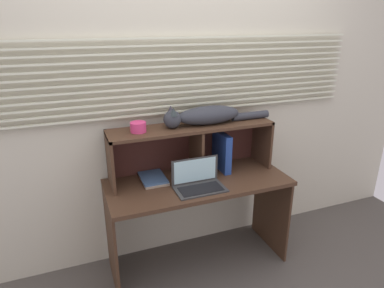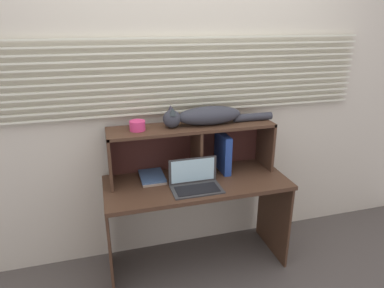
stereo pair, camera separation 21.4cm
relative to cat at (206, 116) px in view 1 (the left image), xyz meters
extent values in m
plane|color=#4C4742|center=(-0.11, -0.36, -1.17)|extent=(4.40, 4.40, 0.00)
cube|color=beige|center=(-0.11, 0.19, 0.08)|extent=(4.40, 0.04, 2.50)
cube|color=silver|center=(-0.11, 0.14, 0.01)|extent=(2.80, 0.02, 0.01)
cube|color=silver|center=(-0.11, 0.14, 0.06)|extent=(2.80, 0.02, 0.01)
cube|color=silver|center=(-0.11, 0.14, 0.11)|extent=(2.80, 0.02, 0.01)
cube|color=silver|center=(-0.11, 0.14, 0.15)|extent=(2.80, 0.02, 0.01)
cube|color=silver|center=(-0.11, 0.14, 0.20)|extent=(2.80, 0.02, 0.01)
cube|color=silver|center=(-0.11, 0.14, 0.25)|extent=(2.80, 0.02, 0.01)
cube|color=silver|center=(-0.11, 0.14, 0.30)|extent=(2.80, 0.02, 0.01)
cube|color=silver|center=(-0.11, 0.14, 0.34)|extent=(2.80, 0.02, 0.01)
cube|color=silver|center=(-0.11, 0.14, 0.39)|extent=(2.80, 0.02, 0.01)
cube|color=silver|center=(-0.11, 0.14, 0.44)|extent=(2.80, 0.02, 0.01)
cube|color=silver|center=(-0.11, 0.14, 0.49)|extent=(2.80, 0.02, 0.01)
cube|color=silver|center=(-0.11, 0.14, 0.53)|extent=(2.80, 0.02, 0.01)
cube|color=#452D1E|center=(-0.11, -0.13, -0.46)|extent=(1.32, 0.55, 0.03)
cube|color=#452D1E|center=(-0.76, -0.13, -0.82)|extent=(0.02, 0.50, 0.69)
cube|color=#452D1E|center=(0.55, -0.13, -0.82)|extent=(0.02, 0.50, 0.69)
cube|color=#452D1E|center=(-0.11, 0.00, -0.08)|extent=(1.22, 0.28, 0.02)
cube|color=#452D1E|center=(-0.71, 0.00, -0.26)|extent=(0.02, 0.28, 0.38)
cube|color=#452D1E|center=(0.49, 0.00, -0.26)|extent=(0.02, 0.28, 0.38)
cube|color=#452D1E|center=(-0.07, 0.00, -0.27)|extent=(0.02, 0.27, 0.36)
cube|color=#4B261F|center=(-0.11, 0.14, -0.26)|extent=(1.22, 0.01, 0.38)
ellipsoid|color=#31333A|center=(0.02, 0.00, 0.00)|extent=(0.48, 0.16, 0.13)
sphere|color=#31333A|center=(-0.26, 0.00, 0.00)|extent=(0.13, 0.13, 0.13)
cone|color=#2D3638|center=(-0.26, -0.03, 0.06)|extent=(0.06, 0.06, 0.06)
cone|color=#34323B|center=(-0.26, 0.03, 0.06)|extent=(0.06, 0.06, 0.06)
cylinder|color=#31333A|center=(0.37, 0.00, -0.04)|extent=(0.30, 0.06, 0.06)
cube|color=#343434|center=(-0.15, -0.26, -0.44)|extent=(0.35, 0.21, 0.01)
cube|color=#343434|center=(-0.15, -0.16, -0.34)|extent=(0.35, 0.01, 0.19)
cube|color=#B2E0EA|center=(-0.15, -0.16, -0.34)|extent=(0.31, 0.00, 0.17)
cube|color=black|center=(-0.15, -0.27, -0.43)|extent=(0.29, 0.14, 0.00)
cube|color=#224190|center=(0.14, 0.00, -0.30)|extent=(0.05, 0.25, 0.30)
cube|color=gray|center=(-0.41, -0.01, -0.44)|extent=(0.17, 0.24, 0.02)
cube|color=#3C5981|center=(-0.41, 0.00, -0.42)|extent=(0.17, 0.24, 0.01)
cylinder|color=#D73871|center=(-0.50, 0.00, -0.03)|extent=(0.11, 0.11, 0.07)
camera|label=1|loc=(-0.94, -2.17, 0.66)|focal=31.52mm
camera|label=2|loc=(-0.73, -2.23, 0.66)|focal=31.52mm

